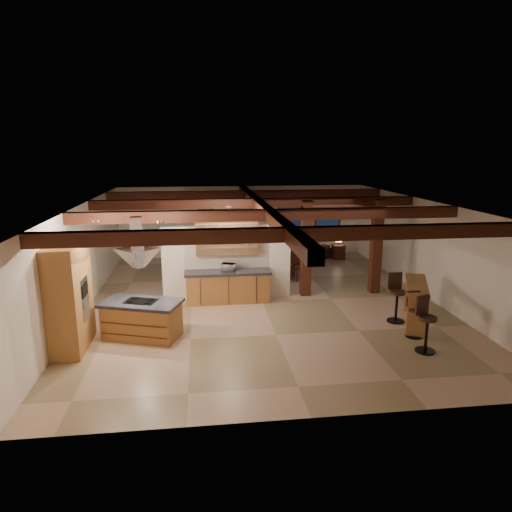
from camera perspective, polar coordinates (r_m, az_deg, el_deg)
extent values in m
plane|color=tan|center=(13.50, 0.80, -5.72)|extent=(12.00, 12.00, 0.00)
plane|color=white|center=(18.95, -1.67, 4.35)|extent=(10.00, 0.00, 10.00)
plane|color=white|center=(7.48, 7.24, -10.07)|extent=(10.00, 0.00, 10.00)
plane|color=white|center=(13.38, -20.91, -0.33)|extent=(0.00, 12.00, 12.00)
plane|color=white|center=(14.63, 20.61, 0.81)|extent=(0.00, 12.00, 12.00)
plane|color=black|center=(12.85, 0.84, 6.60)|extent=(12.00, 12.00, 0.00)
cube|color=#391B0E|center=(8.97, 4.36, 2.72)|extent=(10.00, 0.25, 0.28)
cube|color=#391B0E|center=(11.59, 1.73, 5.16)|extent=(10.00, 0.25, 0.28)
cube|color=#391B0E|center=(14.14, 0.11, 6.65)|extent=(10.00, 0.25, 0.28)
cube|color=#391B0E|center=(16.81, -1.05, 7.71)|extent=(10.00, 0.25, 0.28)
cube|color=#391B0E|center=(12.87, 0.84, 5.98)|extent=(0.28, 12.00, 0.28)
cube|color=#391B0E|center=(13.83, 6.29, 0.91)|extent=(0.30, 0.30, 2.90)
cube|color=#391B0E|center=(14.49, 14.79, 1.12)|extent=(0.30, 0.30, 2.90)
cube|color=#391B0E|center=(13.93, 10.84, 5.64)|extent=(2.50, 0.28, 0.28)
cube|color=white|center=(13.57, -3.66, -0.80)|extent=(3.80, 0.18, 2.20)
cube|color=#AC6C37|center=(10.93, -22.26, -4.75)|extent=(0.64, 1.60, 2.40)
cube|color=silver|center=(10.87, -20.70, -4.99)|extent=(0.06, 0.62, 0.95)
cube|color=black|center=(10.80, -20.58, -3.98)|extent=(0.01, 0.50, 0.28)
cube|color=#AC6C37|center=(13.37, -3.52, -3.99)|extent=(2.40, 0.60, 0.86)
cube|color=black|center=(13.24, -3.54, -2.05)|extent=(2.50, 0.66, 0.08)
cube|color=#AC6C37|center=(13.23, -3.66, 2.16)|extent=(1.80, 0.34, 0.95)
cube|color=silver|center=(13.05, -3.61, 2.01)|extent=(1.74, 0.02, 0.90)
pyramid|color=silver|center=(10.87, -14.44, -1.38)|extent=(1.10, 1.10, 0.45)
cube|color=silver|center=(10.69, -14.69, 2.82)|extent=(0.26, 0.22, 0.73)
cube|color=#391B0E|center=(19.18, 4.32, 4.58)|extent=(1.10, 0.05, 1.70)
cube|color=black|center=(19.15, 4.34, 4.56)|extent=(0.95, 0.02, 1.55)
cube|color=#391B0E|center=(19.55, 8.94, 4.62)|extent=(1.10, 0.05, 1.70)
cube|color=black|center=(19.52, 8.96, 4.61)|extent=(0.95, 0.02, 1.55)
cube|color=#391B0E|center=(18.78, -6.24, 4.97)|extent=(0.65, 0.04, 0.85)
cube|color=#26592B|center=(18.75, -6.24, 4.96)|extent=(0.55, 0.01, 0.75)
cylinder|color=silver|center=(9.99, -11.85, 4.20)|extent=(0.16, 0.16, 0.03)
cylinder|color=silver|center=(12.26, -3.49, 6.11)|extent=(0.16, 0.16, 0.03)
cylinder|color=silver|center=(10.50, -19.38, 4.16)|extent=(0.16, 0.16, 0.03)
cube|color=#AC6C37|center=(11.26, -14.05, -7.87)|extent=(1.91, 1.38, 0.82)
cube|color=black|center=(11.11, -14.18, -5.70)|extent=(2.05, 1.53, 0.08)
cube|color=black|center=(11.10, -14.20, -5.49)|extent=(0.83, 0.69, 0.02)
imported|color=#3D1C0F|center=(15.97, 2.00, -1.64)|extent=(1.83, 1.46, 0.57)
imported|color=black|center=(18.70, 6.76, 0.49)|extent=(2.06, 1.45, 0.56)
imported|color=silver|center=(13.21, -3.44, -1.41)|extent=(0.47, 0.39, 0.22)
cube|color=#AC6C37|center=(12.25, 19.46, -3.42)|extent=(1.27, 2.07, 0.06)
cube|color=#AC6C37|center=(11.54, 19.47, -7.21)|extent=(0.46, 0.27, 1.02)
cube|color=#AC6C37|center=(13.27, 19.09, -4.51)|extent=(0.46, 0.27, 1.02)
cube|color=#391B0E|center=(18.88, 10.24, 0.51)|extent=(0.46, 0.46, 0.57)
cylinder|color=black|center=(18.81, 10.28, 1.58)|extent=(0.05, 0.05, 0.15)
cone|color=#FECF98|center=(18.78, 10.30, 2.02)|extent=(0.26, 0.26, 0.16)
cylinder|color=black|center=(10.72, 20.69, -7.30)|extent=(0.39, 0.39, 0.08)
cube|color=black|center=(10.75, 20.07, -5.75)|extent=(0.36, 0.17, 0.44)
cylinder|color=black|center=(10.86, 20.52, -9.24)|extent=(0.07, 0.07, 0.77)
cylinder|color=black|center=(11.00, 20.36, -11.04)|extent=(0.44, 0.44, 0.03)
cylinder|color=black|center=(11.49, 19.30, -6.33)|extent=(0.34, 0.34, 0.07)
cube|color=black|center=(11.56, 19.04, -5.05)|extent=(0.32, 0.04, 0.38)
cylinder|color=black|center=(11.61, 19.17, -7.93)|extent=(0.06, 0.06, 0.67)
cylinder|color=black|center=(11.73, 19.05, -9.41)|extent=(0.38, 0.38, 0.03)
cylinder|color=black|center=(12.29, 17.27, -4.35)|extent=(0.40, 0.40, 0.08)
cube|color=black|center=(12.38, 16.97, -2.97)|extent=(0.38, 0.06, 0.44)
cylinder|color=black|center=(12.41, 17.14, -6.11)|extent=(0.07, 0.07, 0.78)
cylinder|color=black|center=(12.54, 17.03, -7.74)|extent=(0.44, 0.44, 0.03)
cube|color=#391B0E|center=(15.03, 0.60, -1.91)|extent=(0.52, 0.52, 0.06)
cube|color=#391B0E|center=(15.13, 0.30, -0.34)|extent=(0.42, 0.15, 0.76)
cylinder|color=#391B0E|center=(14.88, 0.23, -3.04)|extent=(0.05, 0.05, 0.43)
cylinder|color=#391B0E|center=(15.01, 1.45, -2.90)|extent=(0.05, 0.05, 0.43)
cylinder|color=#391B0E|center=(15.19, -0.25, -2.70)|extent=(0.05, 0.05, 0.43)
cylinder|color=#391B0E|center=(15.31, 0.95, -2.56)|extent=(0.05, 0.05, 0.43)
cube|color=#391B0E|center=(16.31, -1.27, -0.69)|extent=(0.52, 0.52, 0.06)
cube|color=#391B0E|center=(16.03, -1.02, 0.44)|extent=(0.42, 0.15, 0.76)
cylinder|color=#391B0E|center=(16.58, -0.92, -1.32)|extent=(0.05, 0.05, 0.43)
cylinder|color=#391B0E|center=(16.47, -2.04, -1.43)|extent=(0.05, 0.05, 0.43)
cylinder|color=#391B0E|center=(16.27, -0.49, -1.60)|extent=(0.05, 0.05, 0.43)
cylinder|color=#391B0E|center=(16.16, -1.63, -1.72)|extent=(0.05, 0.05, 0.43)
cube|color=#391B0E|center=(15.60, 5.43, -1.40)|extent=(0.52, 0.52, 0.06)
cube|color=#391B0E|center=(15.69, 5.11, 0.11)|extent=(0.42, 0.15, 0.76)
cylinder|color=#391B0E|center=(15.44, 5.13, -2.48)|extent=(0.05, 0.05, 0.43)
cylinder|color=#391B0E|center=(15.59, 6.26, -2.35)|extent=(0.05, 0.05, 0.43)
cylinder|color=#391B0E|center=(15.74, 4.57, -2.17)|extent=(0.05, 0.05, 0.43)
cylinder|color=#391B0E|center=(15.89, 5.68, -2.04)|extent=(0.05, 0.05, 0.43)
cube|color=#391B0E|center=(16.84, 3.26, -0.26)|extent=(0.52, 0.52, 0.06)
cube|color=#391B0E|center=(16.56, 3.58, 0.84)|extent=(0.42, 0.15, 0.76)
cylinder|color=#391B0E|center=(17.12, 3.53, -0.88)|extent=(0.05, 0.05, 0.43)
cylinder|color=#391B0E|center=(16.98, 2.48, -0.98)|extent=(0.05, 0.05, 0.43)
cylinder|color=#391B0E|center=(16.82, 4.02, -1.14)|extent=(0.05, 0.05, 0.43)
cylinder|color=#391B0E|center=(16.67, 2.95, -1.25)|extent=(0.05, 0.05, 0.43)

